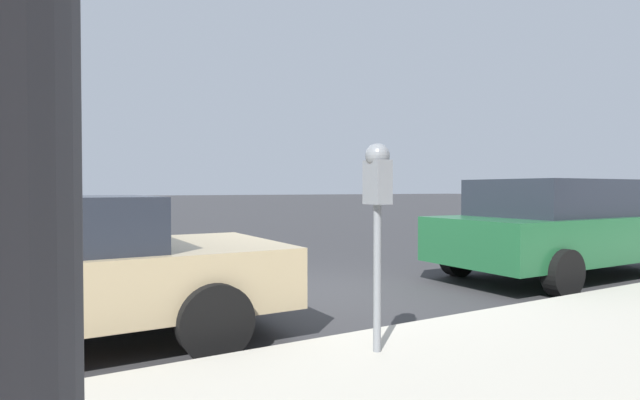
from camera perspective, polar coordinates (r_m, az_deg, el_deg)
ground_plane at (r=6.82m, az=-0.85°, el=-10.75°), size 220.00×220.00×0.00m
parking_meter at (r=3.86m, az=6.57°, el=0.85°), size 0.21×0.19×1.61m
car_tan at (r=5.02m, az=-32.04°, el=-6.81°), size 2.14×4.62×1.35m
car_green at (r=8.87m, az=25.90°, el=-2.75°), size 2.09×4.47×1.57m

